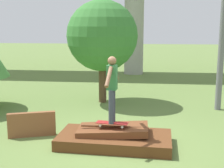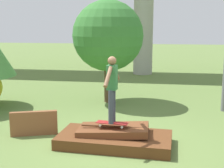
% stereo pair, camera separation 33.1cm
% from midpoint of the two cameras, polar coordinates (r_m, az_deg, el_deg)
% --- Properties ---
extents(ground_plane, '(80.00, 80.00, 0.00)m').
position_cam_midpoint_polar(ground_plane, '(7.57, -0.82, -11.10)').
color(ground_plane, olive).
extents(scrap_pile, '(2.72, 1.43, 0.49)m').
position_cam_midpoint_polar(scrap_pile, '(7.52, -0.88, -9.80)').
color(scrap_pile, '#5B3319').
rests_on(scrap_pile, ground_plane).
extents(scrap_plank_loose, '(1.17, 0.52, 0.63)m').
position_cam_midpoint_polar(scrap_plank_loose, '(8.31, -15.57, -7.16)').
color(scrap_plank_loose, brown).
rests_on(scrap_plank_loose, ground_plane).
extents(skateboard, '(0.77, 0.31, 0.09)m').
position_cam_midpoint_polar(skateboard, '(7.33, -1.30, -7.17)').
color(skateboard, maroon).
rests_on(skateboard, scrap_pile).
extents(skater, '(0.24, 1.11, 1.55)m').
position_cam_midpoint_polar(skater, '(7.11, -1.33, -0.22)').
color(skater, '#383D4C').
rests_on(skater, skateboard).
extents(tree_behind_right, '(2.54, 2.54, 3.71)m').
position_cam_midpoint_polar(tree_behind_right, '(11.27, -2.64, 8.76)').
color(tree_behind_right, '#4C3823').
rests_on(tree_behind_right, ground_plane).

